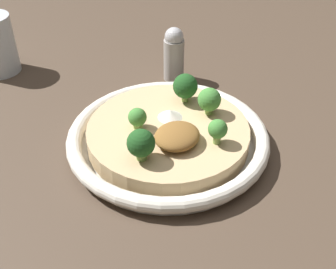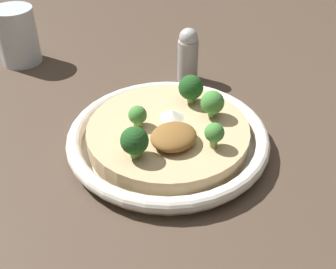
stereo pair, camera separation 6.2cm
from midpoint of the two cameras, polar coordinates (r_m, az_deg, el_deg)
The scene contains 11 objects.
ground_plane at distance 0.63m, azimuth 2.80°, elevation -1.71°, with size 6.00×6.00×0.00m, color #47382B.
risotto_bowl at distance 0.62m, azimuth 2.85°, elevation -0.42°, with size 0.30×0.30×0.04m.
cheese_sprinkle at distance 0.63m, azimuth 3.40°, elevation 2.70°, with size 0.04×0.04×0.01m.
crispy_onion_garnish at distance 0.57m, azimuth 3.86°, elevation -0.41°, with size 0.07×0.06×0.02m.
broccoli_right at distance 0.62m, azimuth 8.87°, elevation 4.16°, with size 0.04×0.04×0.04m.
broccoli_back_right at distance 0.65m, azimuth 5.85°, elevation 6.24°, with size 0.04×0.04×0.05m.
broccoli_front at distance 0.57m, azimuth 9.41°, elevation 0.03°, with size 0.03×0.03×0.04m.
broccoli_front_left at distance 0.54m, azimuth -1.32°, elevation -1.05°, with size 0.04×0.04×0.04m.
broccoli_back_left at distance 0.60m, azimuth -1.21°, elevation 2.46°, with size 0.03×0.03×0.03m.
drinking_glass at distance 0.88m, azimuth -17.85°, elevation 12.55°, with size 0.08×0.08×0.11m.
pepper_shaker at distance 0.78m, azimuth 5.04°, elevation 10.64°, with size 0.04×0.04×0.10m.
Camera 2 is at (-0.35, -0.34, 0.40)m, focal length 45.00 mm.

